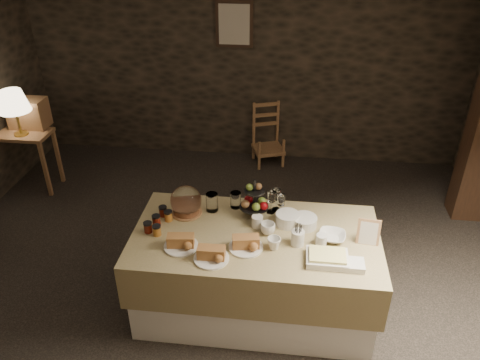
# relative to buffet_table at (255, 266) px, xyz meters

# --- Properties ---
(ground_plane) EXTENTS (5.50, 5.00, 0.01)m
(ground_plane) POSITION_rel_buffet_table_xyz_m (-0.37, 0.31, -0.44)
(ground_plane) COLOR black
(ground_plane) RESTS_ON ground
(room_shell) EXTENTS (5.52, 5.02, 2.60)m
(room_shell) POSITION_rel_buffet_table_xyz_m (-0.37, 0.31, 1.12)
(room_shell) COLOR black
(room_shell) RESTS_ON ground
(buffet_table) EXTENTS (1.93, 1.03, 0.76)m
(buffet_table) POSITION_rel_buffet_table_xyz_m (0.00, 0.00, 0.00)
(buffet_table) COLOR silver
(buffet_table) RESTS_ON ground_plane
(console_table) EXTENTS (0.67, 0.39, 0.72)m
(console_table) POSITION_rel_buffet_table_xyz_m (-2.87, 1.65, 0.15)
(console_table) COLOR brown
(console_table) RESTS_ON ground_plane
(table_lamp) EXTENTS (0.35, 0.35, 0.53)m
(table_lamp) POSITION_rel_buffet_table_xyz_m (-2.82, 1.60, 0.68)
(table_lamp) COLOR #AE923D
(table_lamp) RESTS_ON console_table
(wine_rack) EXTENTS (0.42, 0.26, 0.34)m
(wine_rack) POSITION_rel_buffet_table_xyz_m (-2.82, 1.83, 0.45)
(wine_rack) COLOR brown
(wine_rack) RESTS_ON console_table
(chair) EXTENTS (0.47, 0.46, 0.63)m
(chair) POSITION_rel_buffet_table_xyz_m (-0.06, 2.65, -0.08)
(chair) COLOR brown
(chair) RESTS_ON ground_plane
(framed_picture) EXTENTS (0.45, 0.04, 0.55)m
(framed_picture) POSITION_rel_buffet_table_xyz_m (-0.52, 2.78, 1.31)
(framed_picture) COLOR #322117
(framed_picture) RESTS_ON room_shell
(plate_stack_a) EXTENTS (0.19, 0.19, 0.10)m
(plate_stack_a) POSITION_rel_buffet_table_xyz_m (0.24, 0.17, 0.37)
(plate_stack_a) COLOR silver
(plate_stack_a) RESTS_ON buffet_table
(plate_stack_b) EXTENTS (0.20, 0.20, 0.08)m
(plate_stack_b) POSITION_rel_buffet_table_xyz_m (0.37, 0.16, 0.37)
(plate_stack_b) COLOR silver
(plate_stack_b) RESTS_ON buffet_table
(cutlery_holder) EXTENTS (0.10, 0.10, 0.12)m
(cutlery_holder) POSITION_rel_buffet_table_xyz_m (0.32, -0.08, 0.38)
(cutlery_holder) COLOR silver
(cutlery_holder) RESTS_ON buffet_table
(cup_a) EXTENTS (0.14, 0.14, 0.09)m
(cup_a) POSITION_rel_buffet_table_xyz_m (0.09, 0.03, 0.37)
(cup_a) COLOR silver
(cup_a) RESTS_ON buffet_table
(cup_b) EXTENTS (0.13, 0.13, 0.09)m
(cup_b) POSITION_rel_buffet_table_xyz_m (0.15, -0.15, 0.37)
(cup_b) COLOR silver
(cup_b) RESTS_ON buffet_table
(mug_c) EXTENTS (0.09, 0.09, 0.09)m
(mug_c) POSITION_rel_buffet_table_xyz_m (0.00, 0.11, 0.37)
(mug_c) COLOR silver
(mug_c) RESTS_ON buffet_table
(mug_d) EXTENTS (0.08, 0.08, 0.09)m
(mug_d) POSITION_rel_buffet_table_xyz_m (0.50, -0.07, 0.37)
(mug_d) COLOR silver
(mug_d) RESTS_ON buffet_table
(bowl) EXTENTS (0.23, 0.23, 0.05)m
(bowl) POSITION_rel_buffet_table_xyz_m (0.59, 0.01, 0.35)
(bowl) COLOR silver
(bowl) RESTS_ON buffet_table
(cake_dome) EXTENTS (0.26, 0.26, 0.26)m
(cake_dome) POSITION_rel_buffet_table_xyz_m (-0.60, 0.23, 0.43)
(cake_dome) COLOR brown
(cake_dome) RESTS_ON buffet_table
(fruit_stand) EXTENTS (0.24, 0.24, 0.34)m
(fruit_stand) POSITION_rel_buffet_table_xyz_m (-0.03, 0.25, 0.46)
(fruit_stand) COLOR black
(fruit_stand) RESTS_ON buffet_table
(bread_platter_left) EXTENTS (0.26, 0.26, 0.11)m
(bread_platter_left) POSITION_rel_buffet_table_xyz_m (-0.54, -0.22, 0.36)
(bread_platter_left) COLOR silver
(bread_platter_left) RESTS_ON buffet_table
(bread_platter_center) EXTENTS (0.26, 0.26, 0.11)m
(bread_platter_center) POSITION_rel_buffet_table_xyz_m (-0.29, -0.33, 0.36)
(bread_platter_center) COLOR silver
(bread_platter_center) RESTS_ON buffet_table
(bread_platter_right) EXTENTS (0.26, 0.26, 0.11)m
(bread_platter_right) POSITION_rel_buffet_table_xyz_m (-0.06, -0.17, 0.36)
(bread_platter_right) COLOR silver
(bread_platter_right) RESTS_ON buffet_table
(jam_jars) EXTENTS (0.18, 0.32, 0.07)m
(jam_jars) POSITION_rel_buffet_table_xyz_m (-0.78, 0.03, 0.36)
(jam_jars) COLOR #61190D
(jam_jars) RESTS_ON buffet_table
(tart_dish) EXTENTS (0.30, 0.22, 0.07)m
(tart_dish) POSITION_rel_buffet_table_xyz_m (0.54, -0.25, 0.36)
(tart_dish) COLOR silver
(tart_dish) RESTS_ON buffet_table
(square_dish) EXTENTS (0.14, 0.14, 0.04)m
(square_dish) POSITION_rel_buffet_table_xyz_m (0.73, -0.30, 0.35)
(square_dish) COLOR silver
(square_dish) RESTS_ON buffet_table
(menu_frame) EXTENTS (0.18, 0.09, 0.22)m
(menu_frame) POSITION_rel_buffet_table_xyz_m (0.85, 0.00, 0.41)
(menu_frame) COLOR brown
(menu_frame) RESTS_ON buffet_table
(storage_jar_a) EXTENTS (0.10, 0.10, 0.16)m
(storage_jar_a) POSITION_rel_buffet_table_xyz_m (-0.39, 0.29, 0.40)
(storage_jar_a) COLOR white
(storage_jar_a) RESTS_ON buffet_table
(storage_jar_b) EXTENTS (0.09, 0.09, 0.14)m
(storage_jar_b) POSITION_rel_buffet_table_xyz_m (-0.20, 0.37, 0.39)
(storage_jar_b) COLOR white
(storage_jar_b) RESTS_ON buffet_table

